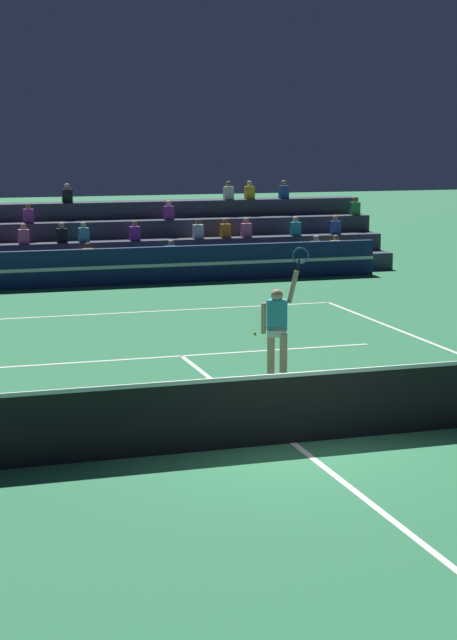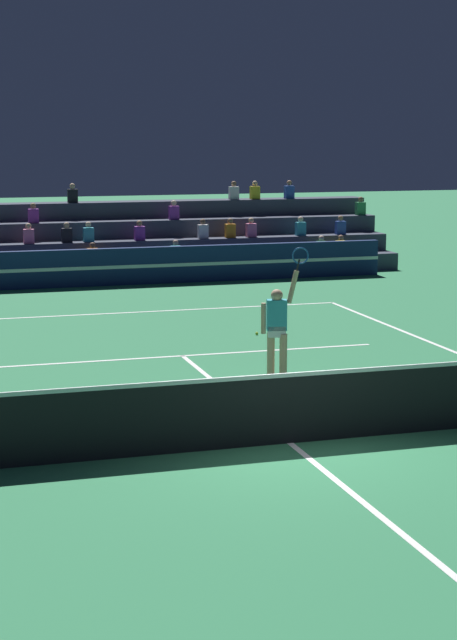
% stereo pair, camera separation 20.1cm
% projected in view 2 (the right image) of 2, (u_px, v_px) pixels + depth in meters
% --- Properties ---
extents(ground_plane, '(120.00, 120.00, 0.00)m').
position_uv_depth(ground_plane, '(290.00, 443.00, 15.69)').
color(ground_plane, '#2D7A4C').
extents(court_lines, '(11.10, 23.90, 0.01)m').
position_uv_depth(court_lines, '(290.00, 443.00, 15.69)').
color(court_lines, white).
rests_on(court_lines, ground).
extents(tennis_net, '(12.00, 0.10, 1.10)m').
position_uv_depth(tennis_net, '(290.00, 407.00, 15.60)').
color(tennis_net, black).
rests_on(tennis_net, ground).
extents(sponsor_banner_wall, '(18.00, 0.26, 1.10)m').
position_uv_depth(sponsor_banner_wall, '(96.00, 267.00, 31.46)').
color(sponsor_banner_wall, navy).
rests_on(sponsor_banner_wall, ground).
extents(bleacher_stand, '(20.31, 3.80, 2.83)m').
position_uv_depth(bleacher_stand, '(79.00, 247.00, 34.40)').
color(bleacher_stand, '#383D4C').
rests_on(bleacher_stand, ground).
extents(tennis_player, '(0.87, 0.41, 2.50)m').
position_uv_depth(tennis_player, '(277.00, 329.00, 19.35)').
color(tennis_player, tan).
rests_on(tennis_player, ground).
extents(tennis_ball, '(0.07, 0.07, 0.07)m').
position_uv_depth(tennis_ball, '(257.00, 333.00, 23.98)').
color(tennis_ball, '#C6DB33').
rests_on(tennis_ball, ground).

